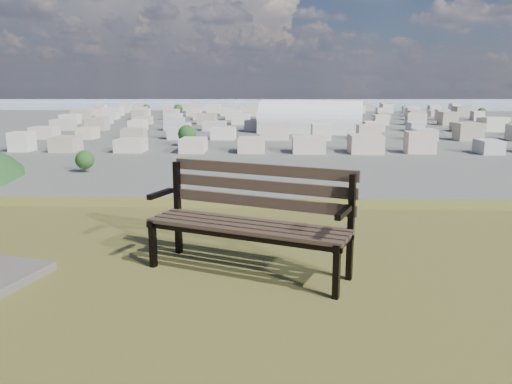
{
  "coord_description": "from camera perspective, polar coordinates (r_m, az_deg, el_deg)",
  "views": [
    {
      "loc": [
        -0.5,
        -2.46,
        26.6
      ],
      "look_at": [
        -0.73,
        3.65,
        25.3
      ],
      "focal_mm": 35.0,
      "sensor_mm": 36.0,
      "label": 1
    }
  ],
  "objects": [
    {
      "name": "city_blocks",
      "position": [
        397.57,
        2.28,
        8.71
      ],
      "size": [
        395.0,
        361.0,
        7.0
      ],
      "color": "beige",
      "rests_on": "ground"
    },
    {
      "name": "arena",
      "position": [
        291.84,
        6.26,
        7.89
      ],
      "size": [
        61.53,
        34.02,
        24.58
      ],
      "rotation": [
        0.0,
        0.0,
        -0.17
      ],
      "color": "silver",
      "rests_on": "ground"
    },
    {
      "name": "park_bench",
      "position": [
        4.34,
        -0.46,
        -2.41
      ],
      "size": [
        1.84,
        1.18,
        0.92
      ],
      "rotation": [
        0.0,
        0.0,
        -0.38
      ],
      "color": "#413025",
      "rests_on": "hilltop_mesa"
    },
    {
      "name": "far_hills",
      "position": [
        1406.68,
        -0.28,
        12.0
      ],
      "size": [
        2050.0,
        340.0,
        60.0
      ],
      "color": "#8C97AE",
      "rests_on": "ground"
    },
    {
      "name": "bay_water",
      "position": [
        902.85,
        2.25,
        10.35
      ],
      "size": [
        2400.0,
        700.0,
        0.12
      ],
      "primitive_type": "cube",
      "color": "#8BA1B1",
      "rests_on": "ground"
    },
    {
      "name": "city_trees",
      "position": [
        323.23,
        -2.44,
        8.18
      ],
      "size": [
        406.52,
        387.2,
        9.98
      ],
      "color": "#38291C",
      "rests_on": "ground"
    }
  ]
}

